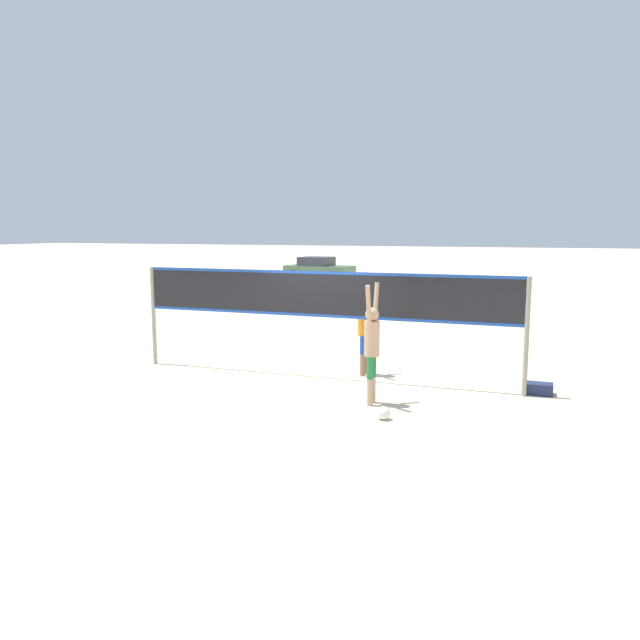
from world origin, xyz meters
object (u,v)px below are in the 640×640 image
volleyball_net (320,300)px  player_blocker (364,323)px  player_spiker (372,341)px  parked_car_mid (319,270)px  volleyball (384,413)px  gear_bag (540,389)px

volleyball_net → player_blocker: volleyball_net is taller
player_spiker → parked_car_mid: (-10.57, 25.72, -0.52)m
player_blocker → volleyball: size_ratio=9.49×
gear_bag → player_blocker: bearing=174.1°
player_blocker → volleyball: (1.23, -3.01, -1.03)m
parked_car_mid → player_spiker: bearing=-62.1°
volleyball_net → volleyball: bearing=-49.7°
player_blocker → parked_car_mid: (-9.79, 23.54, -0.49)m
gear_bag → player_spiker: bearing=-148.0°
volleyball → gear_bag: 3.59m
volleyball_net → volleyball: (2.03, -2.39, -1.59)m
gear_bag → volleyball: bearing=-132.7°
volleyball_net → player_blocker: bearing=38.0°
volleyball_net → parked_car_mid: (-8.99, 24.16, -1.05)m
volleyball_net → player_spiker: bearing=-44.7°
volleyball_net → player_spiker: (1.57, -1.56, -0.53)m
volleyball → parked_car_mid: 28.75m
player_blocker → parked_car_mid: bearing=-157.4°
volleyball → player_spiker: bearing=118.4°
player_spiker → parked_car_mid: bearing=22.3°
parked_car_mid → gear_bag: bearing=-55.0°
player_spiker → player_blocker: size_ratio=1.02×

